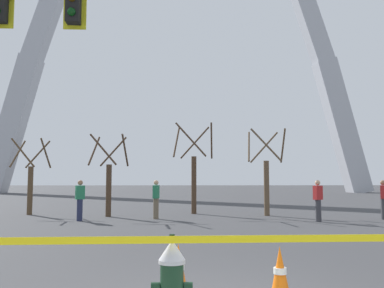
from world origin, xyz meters
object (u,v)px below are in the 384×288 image
pedestrian_standing_center (318,200)px  pedestrian_walking_right (156,199)px  traffic_cone_mid_sidewalk (280,275)px  fire_hydrant (172,282)px  monument_arch (180,18)px  pedestrian_walking_left (383,199)px  pedestrian_near_trees (80,200)px  traffic_cone_by_hydrant (178,271)px

pedestrian_standing_center → pedestrian_walking_right: bearing=167.4°
traffic_cone_mid_sidewalk → fire_hydrant: bearing=-151.8°
traffic_cone_mid_sidewalk → pedestrian_standing_center: bearing=68.2°
monument_arch → pedestrian_walking_right: size_ratio=32.63×
fire_hydrant → pedestrian_standing_center: bearing=63.5°
fire_hydrant → monument_arch: bearing=89.2°
pedestrian_walking_right → fire_hydrant: bearing=-86.6°
pedestrian_walking_left → pedestrian_standing_center: bearing=-165.0°
traffic_cone_mid_sidewalk → monument_arch: bearing=90.9°
pedestrian_walking_left → pedestrian_near_trees: same height
fire_hydrant → pedestrian_near_trees: pedestrian_near_trees is taller
monument_arch → pedestrian_standing_center: bearing=-82.3°
pedestrian_walking_right → monument_arch: bearing=87.7°
pedestrian_walking_right → pedestrian_walking_left: bearing=-3.7°
pedestrian_standing_center → pedestrian_walking_left: bearing=15.0°
traffic_cone_mid_sidewalk → traffic_cone_by_hydrant: bearing=167.6°
traffic_cone_mid_sidewalk → pedestrian_walking_right: size_ratio=0.46×
pedestrian_walking_left → pedestrian_walking_right: bearing=176.3°
fire_hydrant → monument_arch: (0.66, 47.36, 22.12)m
monument_arch → pedestrian_near_trees: 41.94m
pedestrian_near_trees → traffic_cone_mid_sidewalk: bearing=-65.2°
traffic_cone_by_hydrant → pedestrian_near_trees: bearing=109.3°
fire_hydrant → traffic_cone_mid_sidewalk: (1.41, 0.75, -0.11)m
monument_arch → pedestrian_standing_center: (4.89, -36.26, -21.77)m
monument_arch → pedestrian_walking_left: size_ratio=32.63×
pedestrian_walking_left → traffic_cone_by_hydrant: bearing=-127.9°
fire_hydrant → pedestrian_near_trees: 12.34m
monument_arch → pedestrian_walking_right: (-1.40, -34.86, -21.77)m
traffic_cone_by_hydrant → traffic_cone_mid_sidewalk: (1.33, -0.29, 0.00)m
fire_hydrant → traffic_cone_by_hydrant: (0.08, 1.04, -0.11)m
fire_hydrant → traffic_cone_by_hydrant: fire_hydrant is taller
traffic_cone_by_hydrant → pedestrian_near_trees: 11.38m
pedestrian_walking_left → pedestrian_walking_right: size_ratio=1.00×
traffic_cone_mid_sidewalk → pedestrian_walking_left: size_ratio=0.46×
pedestrian_walking_right → pedestrian_near_trees: size_ratio=1.00×
traffic_cone_by_hydrant → pedestrian_standing_center: 11.45m
traffic_cone_by_hydrant → monument_arch: bearing=89.3°
traffic_cone_by_hydrant → pedestrian_standing_center: size_ratio=0.46×
traffic_cone_by_hydrant → traffic_cone_mid_sidewalk: same height
traffic_cone_by_hydrant → traffic_cone_mid_sidewalk: size_ratio=1.00×
traffic_cone_by_hydrant → pedestrian_near_trees: (-3.76, 10.72, 0.46)m
pedestrian_walking_right → traffic_cone_mid_sidewalk: bearing=-79.6°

